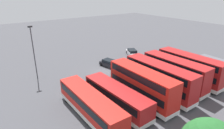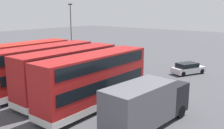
{
  "view_description": "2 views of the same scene",
  "coord_description": "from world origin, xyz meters",
  "views": [
    {
      "loc": [
        18.5,
        28.44,
        14.41
      ],
      "look_at": [
        -0.39,
        1.86,
        1.81
      ],
      "focal_mm": 31.34,
      "sensor_mm": 36.0,
      "label": 1
    },
    {
      "loc": [
        -22.85,
        26.5,
        8.08
      ],
      "look_at": [
        -2.34,
        1.33,
        1.04
      ],
      "focal_mm": 40.78,
      "sensor_mm": 36.0,
      "label": 2
    }
  ],
  "objects": [
    {
      "name": "bus_double_decker_near_end",
      "position": [
        -8.95,
        11.66,
        2.45
      ],
      "size": [
        2.73,
        11.18,
        4.55
      ],
      "color": "#A51919",
      "rests_on": "ground"
    },
    {
      "name": "car_small_green",
      "position": [
        -2.05,
        -1.18,
        0.7
      ],
      "size": [
        2.71,
        4.63,
        1.43
      ],
      "color": "black",
      "rests_on": "ground"
    },
    {
      "name": "waste_bin_yellow",
      "position": [
        4.42,
        3.25,
        0.47
      ],
      "size": [
        0.6,
        0.6,
        0.95
      ],
      "primitive_type": "cylinder",
      "color": "yellow",
      "rests_on": "ground"
    },
    {
      "name": "bus_double_decker_third",
      "position": [
        -1.82,
        11.54,
        2.45
      ],
      "size": [
        2.79,
        11.48,
        4.55
      ],
      "color": "#A51919",
      "rests_on": "ground"
    },
    {
      "name": "box_truck_blue",
      "position": [
        -14.15,
        12.03,
        1.71
      ],
      "size": [
        2.97,
        7.64,
        3.2
      ],
      "color": "#595960",
      "rests_on": "ground"
    },
    {
      "name": "car_hatchback_silver",
      "position": [
        -10.37,
        -4.19,
        0.7
      ],
      "size": [
        3.4,
        4.66,
        1.43
      ],
      "color": "silver",
      "rests_on": "ground"
    },
    {
      "name": "lamp_post_tall",
      "position": [
        11.26,
        -3.89,
        5.23
      ],
      "size": [
        0.7,
        0.3,
        9.07
      ],
      "color": "#38383D",
      "rests_on": "ground"
    },
    {
      "name": "bus_single_deck_fifth",
      "position": [
        5.48,
        11.11,
        1.62
      ],
      "size": [
        3.05,
        10.94,
        2.95
      ],
      "color": "#A51919",
      "rests_on": "ground"
    },
    {
      "name": "bus_double_decker_fourth",
      "position": [
        1.69,
        11.64,
        2.45
      ],
      "size": [
        2.69,
        10.79,
        4.55
      ],
      "color": "red",
      "rests_on": "ground"
    },
    {
      "name": "bus_double_decker_second",
      "position": [
        -5.41,
        11.45,
        2.45
      ],
      "size": [
        2.77,
        10.8,
        4.55
      ],
      "color": "#A51919",
      "rests_on": "ground"
    },
    {
      "name": "ground_plane",
      "position": [
        0.0,
        0.0,
        0.0
      ],
      "size": [
        140.0,
        140.0,
        0.0
      ],
      "primitive_type": "plane",
      "color": "#47474C"
    }
  ]
}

